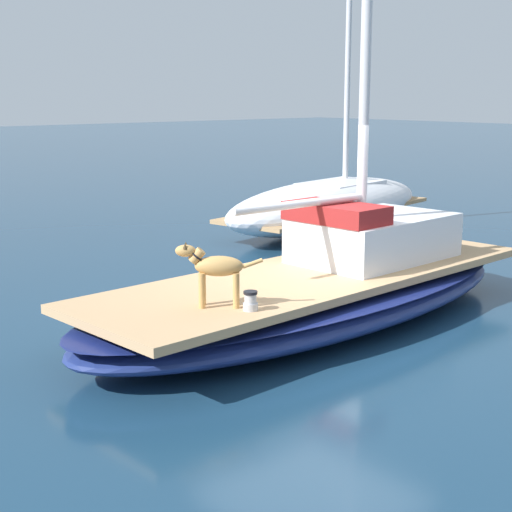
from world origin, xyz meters
TOP-DOWN VIEW (x-y plane):
  - ground_plane at (0.00, 0.00)m, footprint 120.00×120.00m
  - sailboat_main at (0.00, 0.00)m, footprint 2.93×7.37m
  - mast_main at (-0.05, 0.74)m, footprint 0.14×2.27m
  - cabin_house at (-0.07, 1.11)m, footprint 1.53×2.30m
  - dog_tan at (0.46, -1.97)m, footprint 0.67×0.77m
  - deck_winch at (0.82, -1.78)m, footprint 0.16×0.16m
  - moored_boat_port_side at (-4.72, 5.04)m, footprint 3.21×6.54m

SIDE VIEW (x-z plane):
  - ground_plane at x=0.00m, z-range 0.00..0.00m
  - sailboat_main at x=0.00m, z-range 0.01..0.67m
  - moored_boat_port_side at x=-4.72m, z-range -3.64..4.81m
  - deck_winch at x=0.82m, z-range 0.65..0.86m
  - cabin_house at x=-0.07m, z-range 0.59..1.43m
  - dog_tan at x=0.46m, z-range 0.73..1.43m
  - mast_main at x=-0.05m, z-range 0.31..6.92m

